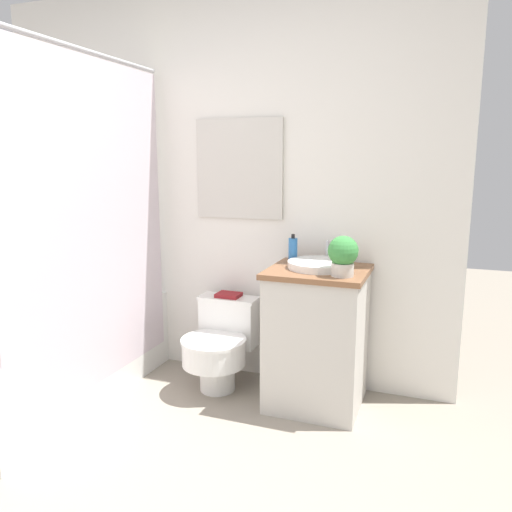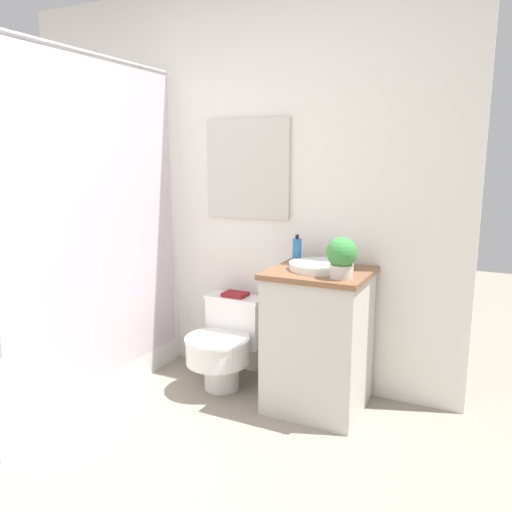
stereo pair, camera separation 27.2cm
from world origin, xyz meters
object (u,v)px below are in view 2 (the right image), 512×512
object	(u,v)px
toilet	(225,343)
book_on_tank	(235,294)
sink	(321,266)
potted_plant	(342,256)
soap_bottle	(297,251)

from	to	relation	value
toilet	book_on_tank	size ratio (longest dim) A/B	3.66
toilet	sink	xyz separation A→B (m)	(0.62, 0.02, 0.55)
sink	potted_plant	xyz separation A→B (m)	(0.16, -0.15, 0.10)
soap_bottle	potted_plant	bearing A→B (deg)	-35.44
sink	soap_bottle	bearing A→B (deg)	153.30
book_on_tank	toilet	bearing A→B (deg)	-90.00
toilet	sink	bearing A→B (deg)	1.69
potted_plant	toilet	bearing A→B (deg)	170.20
sink	soap_bottle	world-z (taller)	soap_bottle
soap_bottle	book_on_tank	size ratio (longest dim) A/B	1.14
toilet	potted_plant	distance (m)	1.02
sink	book_on_tank	world-z (taller)	sink
toilet	soap_bottle	world-z (taller)	soap_bottle
toilet	soap_bottle	distance (m)	0.75
toilet	soap_bottle	size ratio (longest dim) A/B	3.20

